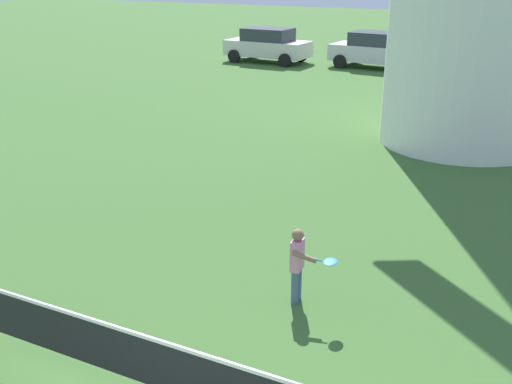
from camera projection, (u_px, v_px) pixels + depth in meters
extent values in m
cube|color=black|center=(165.00, 368.00, 5.84)|extent=(4.87, 0.01, 0.55)
cube|color=white|center=(164.00, 343.00, 5.73)|extent=(4.87, 0.02, 0.04)
cylinder|color=slate|center=(298.00, 283.00, 8.25)|extent=(0.10, 0.10, 0.49)
cylinder|color=slate|center=(295.00, 288.00, 8.13)|extent=(0.10, 0.10, 0.49)
cube|color=pink|center=(297.00, 255.00, 8.02)|extent=(0.14, 0.25, 0.44)
sphere|color=#89664C|center=(298.00, 235.00, 7.92)|extent=(0.16, 0.16, 0.16)
cylinder|color=#89664C|center=(301.00, 251.00, 8.16)|extent=(0.07, 0.07, 0.33)
cylinder|color=#89664C|center=(304.00, 257.00, 7.83)|extent=(0.34, 0.09, 0.13)
cylinder|color=#338CCC|center=(314.00, 259.00, 7.78)|extent=(0.22, 0.04, 0.04)
ellipsoid|color=#338CCC|center=(330.00, 262.00, 7.70)|extent=(0.19, 0.25, 0.03)
cube|color=silver|center=(268.00, 48.00, 27.92)|extent=(3.97, 1.86, 0.70)
cube|color=#2D333D|center=(268.00, 34.00, 27.69)|extent=(2.24, 1.59, 0.56)
cylinder|color=black|center=(301.00, 55.00, 28.15)|extent=(0.61, 0.21, 0.60)
cylinder|color=black|center=(285.00, 60.00, 26.76)|extent=(0.61, 0.21, 0.60)
cylinder|color=black|center=(252.00, 52.00, 29.34)|extent=(0.61, 0.21, 0.60)
cylinder|color=black|center=(234.00, 56.00, 27.94)|extent=(0.61, 0.21, 0.60)
cube|color=silver|center=(377.00, 53.00, 26.32)|extent=(4.16, 2.08, 0.70)
cube|color=#2D333D|center=(378.00, 39.00, 26.09)|extent=(2.38, 1.71, 0.56)
cylinder|color=black|center=(413.00, 61.00, 26.44)|extent=(0.61, 0.24, 0.60)
cylinder|color=black|center=(400.00, 67.00, 25.09)|extent=(0.61, 0.24, 0.60)
cylinder|color=black|center=(355.00, 57.00, 27.79)|extent=(0.61, 0.24, 0.60)
cylinder|color=black|center=(340.00, 61.00, 26.44)|extent=(0.61, 0.24, 0.60)
cylinder|color=black|center=(491.00, 65.00, 25.39)|extent=(0.60, 0.18, 0.60)
cylinder|color=black|center=(486.00, 72.00, 23.97)|extent=(0.60, 0.18, 0.60)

